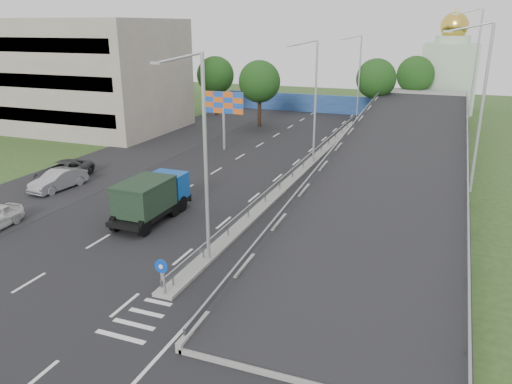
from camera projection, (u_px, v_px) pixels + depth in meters
The scene contains 21 objects.
ground at pixel (135, 324), 19.97m from camera, with size 160.00×160.00×0.00m, color #2D4C1E.
road_surface at pixel (251, 179), 38.67m from camera, with size 26.00×90.00×0.04m, color black.
parking_strip at pixel (112, 163), 43.15m from camera, with size 8.00×90.00×0.05m, color black.
median at pixel (303, 169), 41.13m from camera, with size 1.00×44.00×0.20m, color gray.
overpass_ramp at pixel (398, 158), 38.02m from camera, with size 10.00×50.00×3.50m.
median_guardrail at pixel (303, 161), 40.93m from camera, with size 0.09×44.00×0.71m.
sign_bollard at pixel (163, 276), 21.57m from camera, with size 0.64×0.23×1.67m.
lamp_post_near at pixel (202, 150), 23.38m from camera, with size 2.74×0.18×10.08m.
lamp_post_mid at pixel (313, 96), 41.04m from camera, with size 2.74×0.18×10.08m.
lamp_post_far at pixel (358, 74), 58.70m from camera, with size 2.74×0.18×10.08m.
beige_building at pixel (70, 74), 56.66m from camera, with size 24.00×14.00×12.00m, color gray.
blue_wall at pixel (333, 105), 66.88m from camera, with size 30.00×0.50×2.40m, color navy.
church at pixel (449, 72), 67.81m from camera, with size 7.00×7.00×13.80m.
billboard at pixel (223, 106), 46.47m from camera, with size 4.00×0.24×5.50m.
tree_left_mid at pixel (259, 82), 57.09m from camera, with size 4.80×4.80×7.60m.
tree_median_far at pixel (376, 79), 60.02m from camera, with size 4.80×4.80×7.60m.
tree_left_far at pixel (215, 75), 64.26m from camera, with size 4.80×4.80×7.60m.
tree_ramp_far at pixel (415, 75), 64.82m from camera, with size 4.80×4.80×7.60m.
dump_truck at pixel (152, 197), 30.21m from camera, with size 2.38×6.07×2.67m.
parked_car_b at pixel (58, 180), 36.04m from camera, with size 1.54×4.40×1.45m, color gray.
parked_car_c at pixel (63, 171), 38.22m from camera, with size 2.39×5.18×1.44m, color #34363A.
Camera 1 is at (10.78, -14.31, 11.37)m, focal length 35.00 mm.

